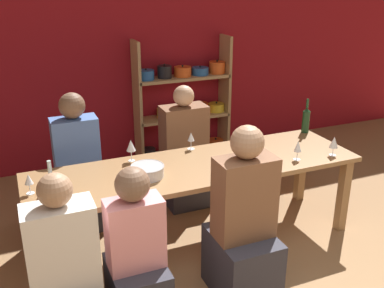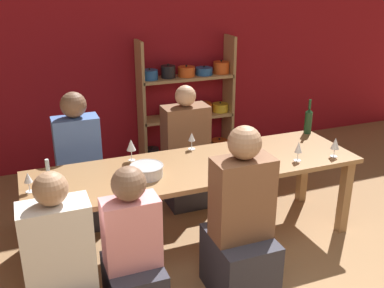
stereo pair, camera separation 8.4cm
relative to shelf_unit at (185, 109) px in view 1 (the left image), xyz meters
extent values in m
cube|color=maroon|center=(-0.64, 0.20, 0.73)|extent=(8.80, 0.06, 2.70)
cube|color=tan|center=(-0.61, 0.00, 0.13)|extent=(0.04, 0.30, 1.50)
cube|color=tan|center=(0.55, 0.00, 0.13)|extent=(0.04, 0.30, 1.50)
cube|color=tan|center=(-0.03, 0.00, -0.60)|extent=(1.17, 0.30, 0.04)
cylinder|color=black|center=(-0.50, 0.00, -0.52)|extent=(0.17, 0.17, 0.12)
sphere|color=black|center=(-0.50, 0.00, -0.45)|extent=(0.02, 0.02, 0.02)
cylinder|color=#E0561E|center=(-0.26, 0.00, -0.53)|extent=(0.17, 0.17, 0.09)
sphere|color=black|center=(-0.26, 0.00, -0.48)|extent=(0.02, 0.02, 0.02)
cylinder|color=gold|center=(-0.03, 0.00, -0.51)|extent=(0.21, 0.21, 0.14)
sphere|color=black|center=(-0.03, 0.00, -0.43)|extent=(0.02, 0.02, 0.02)
cylinder|color=black|center=(0.20, 0.00, -0.51)|extent=(0.19, 0.19, 0.14)
sphere|color=black|center=(0.20, 0.00, -0.42)|extent=(0.02, 0.02, 0.02)
cylinder|color=#E0561E|center=(0.44, 0.00, -0.53)|extent=(0.21, 0.21, 0.10)
sphere|color=black|center=(0.44, 0.00, -0.47)|extent=(0.02, 0.02, 0.02)
cube|color=tan|center=(-0.03, 0.00, -0.10)|extent=(1.17, 0.30, 0.04)
cylinder|color=gold|center=(-0.26, 0.00, -0.02)|extent=(0.21, 0.21, 0.12)
sphere|color=black|center=(-0.26, 0.00, 0.05)|extent=(0.02, 0.02, 0.02)
cylinder|color=#E0561E|center=(-0.03, 0.00, -0.02)|extent=(0.19, 0.19, 0.12)
sphere|color=black|center=(-0.03, 0.00, 0.05)|extent=(0.02, 0.02, 0.02)
cylinder|color=#E0561E|center=(0.20, 0.00, -0.01)|extent=(0.21, 0.21, 0.14)
sphere|color=black|center=(0.20, 0.00, 0.07)|extent=(0.02, 0.02, 0.02)
cylinder|color=gold|center=(0.44, 0.00, -0.03)|extent=(0.21, 0.21, 0.10)
sphere|color=black|center=(0.44, 0.00, 0.03)|extent=(0.02, 0.02, 0.02)
cube|color=tan|center=(-0.03, 0.00, 0.40)|extent=(1.17, 0.30, 0.04)
cylinder|color=#235BAD|center=(-0.50, 0.00, 0.47)|extent=(0.20, 0.20, 0.11)
sphere|color=black|center=(-0.50, 0.00, 0.54)|extent=(0.02, 0.02, 0.02)
cylinder|color=black|center=(-0.26, 0.00, 0.49)|extent=(0.17, 0.17, 0.15)
sphere|color=black|center=(-0.26, 0.00, 0.58)|extent=(0.02, 0.02, 0.02)
cylinder|color=#E0561E|center=(-0.03, 0.00, 0.48)|extent=(0.21, 0.21, 0.12)
sphere|color=black|center=(-0.03, 0.00, 0.55)|extent=(0.02, 0.02, 0.02)
cylinder|color=#235BAD|center=(0.20, 0.00, 0.46)|extent=(0.21, 0.21, 0.09)
sphere|color=black|center=(0.20, 0.00, 0.52)|extent=(0.02, 0.02, 0.02)
cylinder|color=#E0561E|center=(0.44, 0.00, 0.49)|extent=(0.20, 0.20, 0.15)
sphere|color=black|center=(0.44, 0.00, 0.57)|extent=(0.02, 0.02, 0.02)
cube|color=olive|center=(-0.67, -1.92, 0.10)|extent=(2.77, 0.80, 0.04)
cube|color=olive|center=(-1.97, -2.24, -0.27)|extent=(0.08, 0.08, 0.70)
cube|color=olive|center=(0.63, -2.24, -0.27)|extent=(0.08, 0.08, 0.70)
cube|color=olive|center=(-1.97, -1.60, -0.27)|extent=(0.08, 0.08, 0.70)
cube|color=olive|center=(0.63, -1.60, -0.27)|extent=(0.08, 0.08, 0.70)
cylinder|color=#B7BABC|center=(-1.11, -1.98, 0.17)|extent=(0.25, 0.25, 0.09)
torus|color=#B7BABC|center=(-1.11, -1.98, 0.21)|extent=(0.27, 0.27, 0.01)
cylinder|color=#19381E|center=(0.64, -1.59, 0.23)|extent=(0.07, 0.07, 0.22)
cone|color=#19381E|center=(0.64, -1.59, 0.35)|extent=(0.07, 0.07, 0.03)
cylinder|color=#19381E|center=(0.64, -1.59, 0.42)|extent=(0.03, 0.03, 0.09)
cylinder|color=#B2C6C1|center=(-1.85, -2.25, 0.24)|extent=(0.08, 0.08, 0.24)
cone|color=#B2C6C1|center=(-1.85, -2.25, 0.38)|extent=(0.08, 0.08, 0.04)
cylinder|color=#B2C6C1|center=(-1.85, -2.25, 0.44)|extent=(0.03, 0.03, 0.09)
cylinder|color=white|center=(-1.14, -1.63, 0.12)|extent=(0.06, 0.06, 0.00)
cylinder|color=white|center=(-1.14, -1.63, 0.17)|extent=(0.01, 0.01, 0.09)
cone|color=white|center=(-1.14, -1.63, 0.26)|extent=(0.08, 0.08, 0.10)
cylinder|color=maroon|center=(-1.14, -1.63, 0.24)|extent=(0.04, 0.04, 0.04)
cylinder|color=white|center=(0.16, -2.15, 0.12)|extent=(0.06, 0.06, 0.00)
cylinder|color=white|center=(0.16, -2.15, 0.16)|extent=(0.01, 0.01, 0.07)
cone|color=white|center=(0.16, -2.15, 0.25)|extent=(0.06, 0.06, 0.09)
cylinder|color=beige|center=(0.16, -2.15, 0.22)|extent=(0.03, 0.03, 0.04)
cylinder|color=white|center=(-0.58, -1.57, 0.12)|extent=(0.07, 0.07, 0.00)
cylinder|color=white|center=(-0.58, -1.57, 0.16)|extent=(0.01, 0.01, 0.08)
cone|color=white|center=(-0.58, -1.57, 0.24)|extent=(0.06, 0.06, 0.08)
cylinder|color=beige|center=(-0.58, -1.57, 0.22)|extent=(0.03, 0.03, 0.03)
cylinder|color=white|center=(-1.86, -2.00, 0.12)|extent=(0.07, 0.07, 0.00)
cylinder|color=white|center=(-1.86, -2.00, 0.16)|extent=(0.01, 0.01, 0.07)
cone|color=white|center=(-1.86, -2.00, 0.24)|extent=(0.08, 0.08, 0.09)
cylinder|color=white|center=(-1.98, -1.92, 0.12)|extent=(0.06, 0.06, 0.00)
cylinder|color=white|center=(-1.98, -1.92, 0.16)|extent=(0.01, 0.01, 0.07)
cone|color=white|center=(-1.98, -1.92, 0.24)|extent=(0.06, 0.06, 0.08)
cylinder|color=maroon|center=(-1.98, -1.92, 0.22)|extent=(0.03, 0.03, 0.03)
cylinder|color=white|center=(-0.11, -1.83, 0.12)|extent=(0.06, 0.06, 0.00)
cylinder|color=white|center=(-0.11, -1.83, 0.16)|extent=(0.01, 0.01, 0.07)
cone|color=white|center=(-0.11, -1.83, 0.24)|extent=(0.08, 0.08, 0.09)
cylinder|color=maroon|center=(-0.11, -1.83, 0.22)|extent=(0.05, 0.05, 0.04)
cylinder|color=white|center=(0.50, -2.19, 0.12)|extent=(0.06, 0.06, 0.00)
cylinder|color=white|center=(0.50, -2.19, 0.16)|extent=(0.01, 0.01, 0.07)
cone|color=white|center=(0.50, -2.19, 0.24)|extent=(0.07, 0.07, 0.10)
cylinder|color=maroon|center=(0.50, -2.19, 0.22)|extent=(0.04, 0.04, 0.04)
cube|color=pink|center=(-1.40, -2.60, 0.04)|extent=(0.37, 0.20, 0.48)
sphere|color=brown|center=(-1.40, -2.60, 0.39)|extent=(0.22, 0.22, 0.22)
cube|color=#2D2D38|center=(-0.47, -1.14, -0.39)|extent=(0.45, 0.57, 0.45)
cube|color=brown|center=(-0.47, -1.14, 0.11)|extent=(0.45, 0.25, 0.56)
sphere|color=tan|center=(-0.47, -1.14, 0.50)|extent=(0.21, 0.21, 0.21)
cube|color=#2D2D38|center=(-0.63, -2.65, -0.37)|extent=(0.42, 0.52, 0.48)
cube|color=brown|center=(-0.63, -2.65, 0.16)|extent=(0.42, 0.23, 0.59)
sphere|color=#9E7556|center=(-0.63, -2.65, 0.57)|extent=(0.23, 0.23, 0.23)
cube|color=#2D2D38|center=(-1.53, -1.20, -0.38)|extent=(0.40, 0.50, 0.47)
cube|color=#4C70B7|center=(-1.53, -1.20, 0.14)|extent=(0.40, 0.22, 0.57)
sphere|color=brown|center=(-1.53, -1.20, 0.54)|extent=(0.23, 0.23, 0.23)
cube|color=silver|center=(-1.86, -2.66, 0.08)|extent=(0.41, 0.23, 0.58)
sphere|color=#9E7556|center=(-1.86, -2.66, 0.47)|extent=(0.20, 0.20, 0.20)
camera|label=1|loc=(-2.03, -5.04, 1.62)|focal=42.00mm
camera|label=2|loc=(-1.95, -5.07, 1.62)|focal=42.00mm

